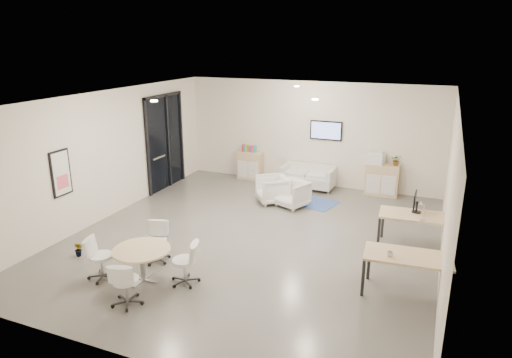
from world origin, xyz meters
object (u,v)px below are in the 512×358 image
at_px(desk_rear, 415,218).
at_px(armchair_right, 292,193).
at_px(sideboard_right, 382,180).
at_px(desk_front, 408,259).
at_px(loveseat, 308,177).
at_px(armchair_left, 272,188).
at_px(sideboard_left, 250,165).
at_px(round_table, 142,253).

bearing_deg(desk_rear, armchair_right, 152.19).
relative_size(sideboard_right, armchair_right, 1.19).
bearing_deg(sideboard_right, desk_front, -78.00).
bearing_deg(loveseat, desk_front, -55.73).
bearing_deg(desk_front, armchair_right, 128.71).
distance_m(armchair_left, armchair_right, 0.62).
distance_m(desk_rear, desk_front, 2.07).
distance_m(loveseat, desk_rear, 4.66).
distance_m(sideboard_left, desk_front, 7.66).
bearing_deg(desk_front, armchair_left, 132.65).
bearing_deg(loveseat, sideboard_left, 177.19).
bearing_deg(sideboard_left, sideboard_right, -0.26).
height_order(sideboard_right, desk_front, sideboard_right).
xyz_separation_m(armchair_right, desk_rear, (3.27, -1.46, 0.31)).
relative_size(sideboard_left, desk_rear, 0.58).
distance_m(armchair_left, round_table, 5.07).
bearing_deg(desk_front, sideboard_left, 130.07).
xyz_separation_m(desk_rear, round_table, (-4.61, -3.44, -0.13)).
bearing_deg(armchair_left, desk_front, 9.69).
xyz_separation_m(sideboard_left, armchair_right, (2.07, -1.95, -0.05)).
height_order(armchair_right, round_table, armchair_right).
distance_m(sideboard_left, armchair_left, 2.35).
relative_size(desk_front, round_table, 1.44).
bearing_deg(sideboard_left, armchair_left, -51.51).
height_order(armchair_left, armchair_right, armchair_left).
relative_size(sideboard_right, round_table, 0.87).
xyz_separation_m(sideboard_left, loveseat, (2.01, -0.17, -0.12)).
bearing_deg(round_table, sideboard_left, 96.06).
bearing_deg(armchair_left, round_table, -45.57).
relative_size(loveseat, armchair_right, 2.05).
distance_m(sideboard_right, desk_rear, 3.58).
bearing_deg(sideboard_left, loveseat, -4.86).
xyz_separation_m(armchair_left, armchair_right, (0.61, -0.12, -0.02)).
bearing_deg(desk_rear, armchair_left, 154.12).
bearing_deg(armchair_right, desk_front, -24.07).
bearing_deg(round_table, sideboard_right, 63.08).
xyz_separation_m(loveseat, desk_front, (3.34, -5.30, 0.37)).
xyz_separation_m(loveseat, desk_rear, (3.33, -3.24, 0.38)).
relative_size(desk_rear, round_table, 1.44).
bearing_deg(armchair_right, sideboard_right, 65.22).
bearing_deg(sideboard_left, desk_rear, -32.56).
xyz_separation_m(armchair_right, desk_front, (3.29, -3.52, 0.30)).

